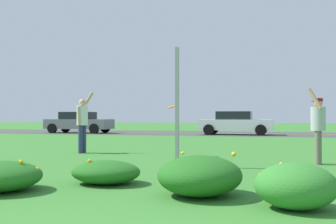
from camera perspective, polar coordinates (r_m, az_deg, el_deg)
The scene contains 12 objects.
ground_plane at distance 14.87m, azimuth 10.28°, elevation -4.97°, with size 120.00×120.00×0.00m, color #387A2D.
highway_strip at distance 27.58m, azimuth 12.61°, elevation -2.96°, with size 120.00×7.69×0.01m, color #424244.
highway_center_stripe at distance 27.58m, azimuth 12.61°, elevation -2.95°, with size 120.00×0.16×0.00m, color yellow.
daylily_clump_front_right at distance 5.93m, azimuth 4.41°, elevation -8.75°, with size 1.20×1.30×0.63m.
daylily_clump_front_left at distance 7.03m, azimuth -8.58°, elevation -8.22°, with size 1.17×1.00×0.42m.
daylily_clump_front_center at distance 5.30m, azimuth 17.25°, elevation -9.73°, with size 0.99×0.89×0.57m.
sign_post_near_path at distance 9.15m, azimuth 1.27°, elevation 0.68°, with size 0.07×0.10×2.67m.
person_thrower_white_shirt at distance 12.99m, azimuth -11.75°, elevation -1.14°, with size 0.49×0.52×1.91m.
person_catcher_red_cap_gray_shirt at distance 10.34m, azimuth 20.02°, elevation -1.54°, with size 0.43×0.51×1.79m.
frisbee_orange at distance 11.73m, azimuth 0.41°, elevation 0.68°, with size 0.25×0.24×0.12m.
car_gray_leftmost at distance 29.09m, azimuth -12.22°, elevation -1.39°, with size 4.50×2.00×1.45m.
car_white_center_left at distance 25.94m, azimuth 9.32°, elevation -1.49°, with size 4.50×2.00×1.45m.
Camera 1 is at (1.30, -2.02, 1.12)m, focal length 44.09 mm.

